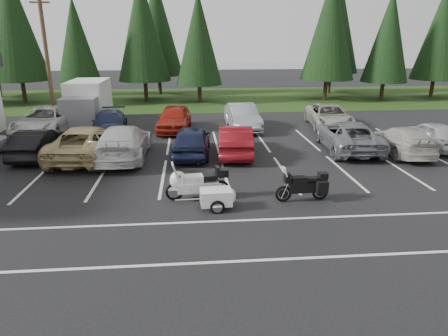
% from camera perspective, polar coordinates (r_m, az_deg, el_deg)
% --- Properties ---
extents(ground, '(120.00, 120.00, 0.00)m').
position_cam_1_polar(ground, '(16.48, -1.25, -2.32)').
color(ground, black).
rests_on(ground, ground).
extents(grass_strip, '(80.00, 16.00, 0.01)m').
position_cam_1_polar(grass_strip, '(39.83, -3.58, 9.88)').
color(grass_strip, '#1D3711').
rests_on(grass_strip, ground).
extents(lake_water, '(70.00, 50.00, 0.02)m').
position_cam_1_polar(lake_water, '(70.81, -0.97, 13.58)').
color(lake_water, slate).
rests_on(lake_water, ground).
extents(utility_pole, '(1.60, 0.26, 9.00)m').
position_cam_1_polar(utility_pole, '(28.86, -24.01, 14.59)').
color(utility_pole, '#473321').
rests_on(utility_pole, ground).
extents(box_truck, '(2.40, 5.60, 2.90)m').
position_cam_1_polar(box_truck, '(29.09, -19.11, 8.69)').
color(box_truck, silver).
rests_on(box_truck, ground).
extents(stall_markings, '(32.00, 16.00, 0.01)m').
position_cam_1_polar(stall_markings, '(18.36, -1.66, -0.12)').
color(stall_markings, silver).
rests_on(stall_markings, ground).
extents(conifer_2, '(5.10, 5.10, 11.89)m').
position_cam_1_polar(conifer_2, '(41.06, -27.90, 17.90)').
color(conifer_2, '#332316').
rests_on(conifer_2, ground).
extents(conifer_3, '(3.87, 3.87, 9.02)m').
position_cam_1_polar(conifer_3, '(38.01, -20.35, 16.40)').
color(conifer_3, '#332316').
rests_on(conifer_3, ground).
extents(conifer_4, '(4.80, 4.80, 11.17)m').
position_cam_1_polar(conifer_4, '(38.51, -11.62, 19.02)').
color(conifer_4, '#332316').
rests_on(conifer_4, ground).
extents(conifer_5, '(4.14, 4.14, 9.63)m').
position_cam_1_polar(conifer_5, '(37.01, -3.65, 17.98)').
color(conifer_5, '#332316').
rests_on(conifer_5, ground).
extents(conifer_6, '(4.93, 4.93, 11.48)m').
position_cam_1_polar(conifer_6, '(39.69, 14.94, 19.02)').
color(conifer_6, '#332316').
rests_on(conifer_6, ground).
extents(conifer_7, '(4.27, 4.27, 9.94)m').
position_cam_1_polar(conifer_7, '(41.53, 22.46, 16.99)').
color(conifer_7, '#332316').
rests_on(conifer_7, ground).
extents(conifer_8, '(4.53, 4.53, 10.56)m').
position_cam_1_polar(conifer_8, '(44.93, 28.57, 16.66)').
color(conifer_8, '#332316').
rests_on(conifer_8, ground).
extents(conifer_back_b, '(4.97, 4.97, 11.58)m').
position_cam_1_polar(conifer_back_b, '(43.01, -9.56, 19.34)').
color(conifer_back_b, '#332316').
rests_on(conifer_back_b, ground).
extents(conifer_back_c, '(5.50, 5.50, 12.81)m').
position_cam_1_polar(conifer_back_c, '(44.81, 15.49, 19.83)').
color(conifer_back_c, '#332316').
rests_on(conifer_back_c, ground).
extents(car_near_1, '(1.63, 4.40, 1.44)m').
position_cam_1_polar(car_near_1, '(22.07, -25.11, 3.23)').
color(car_near_1, black).
rests_on(car_near_1, ground).
extents(car_near_2, '(3.14, 6.07, 1.64)m').
position_cam_1_polar(car_near_2, '(20.91, -19.00, 3.50)').
color(car_near_2, tan).
rests_on(car_near_2, ground).
extents(car_near_3, '(2.42, 5.75, 1.66)m').
position_cam_1_polar(car_near_3, '(20.39, -14.16, 3.61)').
color(car_near_3, silver).
rests_on(car_near_3, ground).
extents(car_near_4, '(2.16, 4.66, 1.55)m').
position_cam_1_polar(car_near_4, '(20.36, -4.67, 3.93)').
color(car_near_4, '#181D3C').
rests_on(car_near_4, ground).
extents(car_near_5, '(2.04, 4.80, 1.54)m').
position_cam_1_polar(car_near_5, '(20.43, 1.64, 4.03)').
color(car_near_5, maroon).
rests_on(car_near_5, ground).
extents(car_near_6, '(3.04, 5.81, 1.56)m').
position_cam_1_polar(car_near_6, '(22.25, 17.26, 4.42)').
color(car_near_6, slate).
rests_on(car_near_6, ground).
extents(car_near_7, '(2.29, 4.94, 1.40)m').
position_cam_1_polar(car_near_7, '(22.60, 24.12, 3.63)').
color(car_near_7, '#BBB6AB').
rests_on(car_near_7, ground).
extents(car_near_8, '(1.82, 4.34, 1.47)m').
position_cam_1_polar(car_near_8, '(24.46, 27.63, 4.23)').
color(car_near_8, '#B6B6BB').
rests_on(car_near_8, ground).
extents(car_far_0, '(3.15, 6.12, 1.65)m').
position_cam_1_polar(car_far_0, '(27.32, -24.13, 6.20)').
color(car_far_0, silver).
rests_on(car_far_0, ground).
extents(car_far_1, '(2.26, 4.89, 1.38)m').
position_cam_1_polar(car_far_1, '(25.94, -16.08, 6.21)').
color(car_far_1, '#18213C').
rests_on(car_far_1, ground).
extents(car_far_2, '(2.36, 4.92, 1.62)m').
position_cam_1_polar(car_far_2, '(26.01, -7.12, 7.08)').
color(car_far_2, '#A02114').
rests_on(car_far_2, ground).
extents(car_far_3, '(2.02, 5.00, 1.61)m').
position_cam_1_polar(car_far_3, '(26.26, 2.67, 7.30)').
color(car_far_3, gray).
rests_on(car_far_3, ground).
extents(car_far_4, '(3.03, 5.62, 1.50)m').
position_cam_1_polar(car_far_4, '(27.72, 14.77, 7.19)').
color(car_far_4, '#A09E93').
rests_on(car_far_4, ground).
extents(touring_motorcycle, '(2.72, 1.11, 1.46)m').
position_cam_1_polar(touring_motorcycle, '(14.81, -3.83, -1.77)').
color(touring_motorcycle, silver).
rests_on(touring_motorcycle, ground).
extents(cargo_trailer, '(1.62, 0.97, 0.73)m').
position_cam_1_polar(cargo_trailer, '(14.06, -1.17, -4.44)').
color(cargo_trailer, white).
rests_on(cargo_trailer, ground).
extents(adventure_motorcycle, '(2.29, 0.92, 1.37)m').
position_cam_1_polar(adventure_motorcycle, '(14.89, 11.16, -2.17)').
color(adventure_motorcycle, black).
rests_on(adventure_motorcycle, ground).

